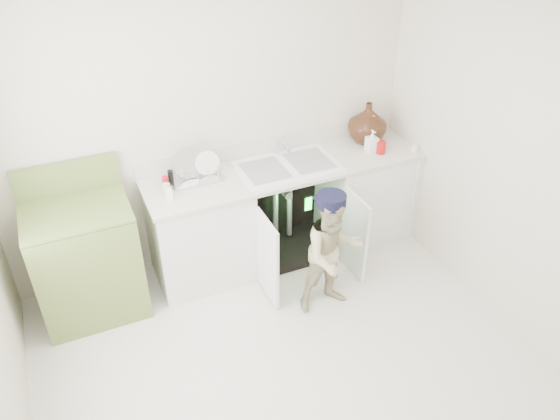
# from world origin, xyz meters

# --- Properties ---
(ground) EXTENTS (3.50, 3.50, 0.00)m
(ground) POSITION_xyz_m (0.00, 0.00, 0.00)
(ground) COLOR beige
(ground) RESTS_ON ground
(room_shell) EXTENTS (6.00, 5.50, 1.26)m
(room_shell) POSITION_xyz_m (0.00, 0.00, 1.25)
(room_shell) COLOR beige
(room_shell) RESTS_ON ground
(counter_run) EXTENTS (2.44, 1.02, 1.27)m
(counter_run) POSITION_xyz_m (0.59, 1.21, 0.48)
(counter_run) COLOR white
(counter_run) RESTS_ON ground
(avocado_stove) EXTENTS (0.77, 0.65, 1.19)m
(avocado_stove) POSITION_xyz_m (-1.17, 1.18, 0.49)
(avocado_stove) COLOR olive
(avocado_stove) RESTS_ON ground
(repair_worker) EXTENTS (0.51, 0.65, 1.05)m
(repair_worker) POSITION_xyz_m (0.58, 0.42, 0.53)
(repair_worker) COLOR #BCB387
(repair_worker) RESTS_ON ground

